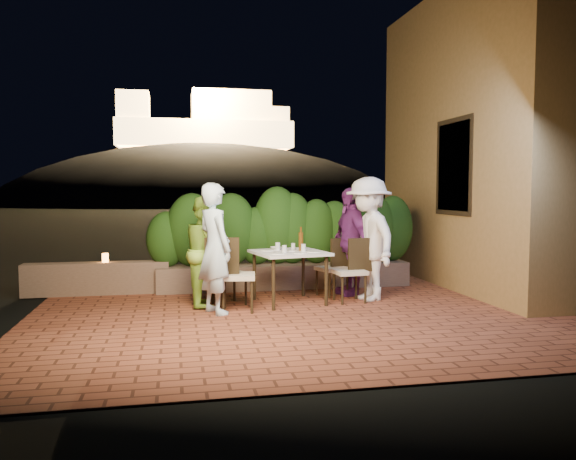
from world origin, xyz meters
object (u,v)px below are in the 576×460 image
object	(u,v)px
bowl	(276,248)
chair_left_back	(229,272)
chair_right_back	(332,267)
diner_white	(368,239)
beer_bottle	(301,239)
dining_table	(289,277)
chair_right_front	(350,270)
diner_green	(207,251)
diner_blue	(215,248)
chair_left_front	(238,274)
parapet_lamp	(105,258)
diner_purple	(350,241)

from	to	relation	value
bowl	chair_left_back	bearing A→B (deg)	-162.96
chair_right_back	diner_white	world-z (taller)	diner_white
bowl	beer_bottle	bearing A→B (deg)	-35.78
dining_table	chair_right_back	world-z (taller)	chair_right_back
chair_right_front	diner_green	bearing A→B (deg)	-8.83
diner_blue	diner_white	xyz separation A→B (m)	(2.28, 0.45, 0.05)
bowl	chair_right_back	world-z (taller)	chair_right_back
chair_right_back	chair_left_front	bearing A→B (deg)	7.56
beer_bottle	diner_white	bearing A→B (deg)	-3.57
bowl	diner_green	distance (m)	1.06
diner_white	parapet_lamp	distance (m)	4.09
chair_right_front	diner_purple	distance (m)	0.70
dining_table	diner_purple	xyz separation A→B (m)	(1.06, 0.46, 0.46)
chair_left_front	parapet_lamp	size ratio (longest dim) A/B	7.10
diner_green	diner_white	size ratio (longest dim) A/B	0.85
bowl	chair_left_front	size ratio (longest dim) A/B	0.16
chair_right_front	bowl	bearing A→B (deg)	-24.73
dining_table	diner_green	xyz separation A→B (m)	(-1.18, 0.07, 0.40)
chair_right_back	diner_blue	bearing A→B (deg)	5.40
beer_bottle	chair_right_front	world-z (taller)	beer_bottle
parapet_lamp	chair_left_back	bearing A→B (deg)	-33.23
beer_bottle	chair_right_front	distance (m)	0.84
chair_left_back	chair_right_back	xyz separation A→B (m)	(1.62, 0.36, -0.02)
parapet_lamp	chair_right_front	bearing A→B (deg)	-20.89
bowl	diner_blue	xyz separation A→B (m)	(-0.95, -0.74, 0.09)
chair_right_back	diner_blue	distance (m)	2.10
beer_bottle	diner_green	size ratio (longest dim) A/B	0.22
bowl	diner_green	world-z (taller)	diner_green
chair_right_back	diner_white	xyz separation A→B (m)	(0.42, -0.44, 0.47)
chair_left_front	parapet_lamp	bearing A→B (deg)	147.05
chair_left_back	bowl	bearing A→B (deg)	-4.62
beer_bottle	diner_blue	bearing A→B (deg)	-158.31
chair_left_back	parapet_lamp	size ratio (longest dim) A/B	6.58
bowl	chair_left_front	xyz separation A→B (m)	(-0.65, -0.67, -0.27)
diner_white	parapet_lamp	world-z (taller)	diner_white
chair_right_front	diner_green	distance (m)	2.08
chair_left_back	diner_blue	xyz separation A→B (m)	(-0.23, -0.52, 0.40)
chair_right_back	parapet_lamp	distance (m)	3.55
dining_table	chair_right_back	distance (m)	0.87
chair_right_back	parapet_lamp	size ratio (longest dim) A/B	6.30
chair_left_front	chair_right_back	bearing A→B (deg)	35.52
diner_blue	chair_right_back	bearing A→B (deg)	-88.95
parapet_lamp	diner_white	bearing A→B (deg)	-18.15
diner_green	diner_purple	world-z (taller)	diner_purple
beer_bottle	bowl	world-z (taller)	beer_bottle
diner_purple	parapet_lamp	size ratio (longest dim) A/B	11.90
beer_bottle	parapet_lamp	xyz separation A→B (m)	(-2.87, 1.21, -0.35)
beer_bottle	diner_green	distance (m)	1.37
chair_left_front	diner_purple	world-z (taller)	diner_purple
bowl	parapet_lamp	distance (m)	2.73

